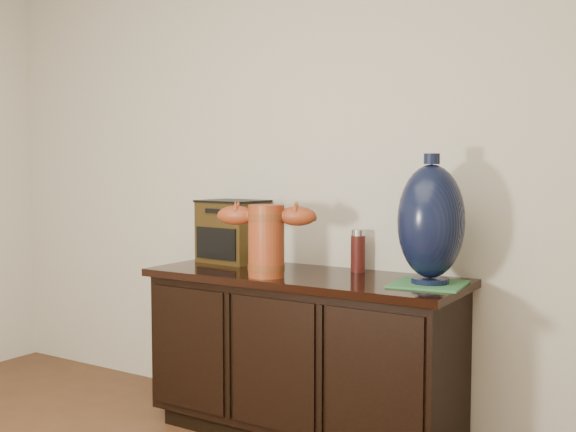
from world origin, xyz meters
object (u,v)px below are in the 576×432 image
Objects in this scene: terracotta_vessel at (266,236)px; spray_can at (358,251)px; sideboard at (303,354)px; tv_radio at (233,231)px; lamp_base at (431,222)px.

terracotta_vessel is 2.26× the size of spray_can.
tv_radio is (-0.50, 0.15, 0.53)m from sideboard.
sideboard is at bearing -135.42° from spray_can.
spray_can is at bearing 8.76° from tv_radio.
sideboard is 7.47× the size of spray_can.
spray_can is (0.69, 0.04, -0.06)m from tv_radio.
spray_can is at bearing 44.58° from sideboard.
terracotta_vessel is at bearing -31.17° from tv_radio.
terracotta_vessel is 0.52m from tv_radio.
lamp_base is at bearing -1.20° from tv_radio.
sideboard is at bearing -10.47° from tv_radio.
tv_radio is at bearing 163.83° from sideboard.
sideboard is 3.30× the size of terracotta_vessel.
sideboard is 4.31× the size of tv_radio.
tv_radio is at bearing -176.94° from spray_can.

